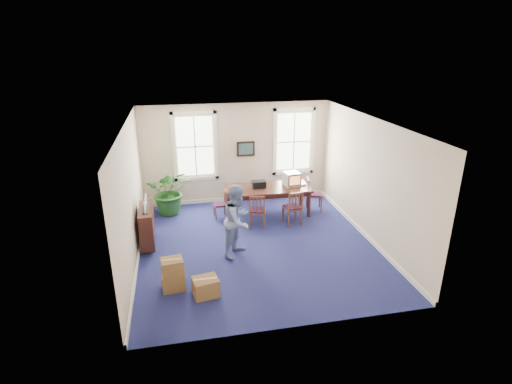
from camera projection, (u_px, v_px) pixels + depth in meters
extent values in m
plane|color=navy|center=(257.00, 245.00, 10.37)|extent=(6.50, 6.50, 0.00)
plane|color=white|center=(257.00, 123.00, 9.24)|extent=(6.50, 6.50, 0.00)
plane|color=beige|center=(236.00, 153.00, 12.78)|extent=(6.50, 0.00, 6.50)
plane|color=beige|center=(295.00, 251.00, 6.83)|extent=(6.50, 0.00, 6.50)
plane|color=beige|center=(130.00, 196.00, 9.24)|extent=(0.00, 6.50, 6.50)
plane|color=beige|center=(370.00, 179.00, 10.37)|extent=(0.00, 6.50, 6.50)
cube|color=white|center=(237.00, 198.00, 13.30)|extent=(6.00, 0.04, 0.12)
cube|color=white|center=(139.00, 255.00, 9.79)|extent=(0.04, 6.50, 0.12)
cube|color=white|center=(363.00, 233.00, 10.91)|extent=(0.04, 6.50, 0.12)
cube|color=white|center=(303.00, 184.00, 12.19)|extent=(0.17, 0.21, 0.05)
cube|color=black|center=(259.00, 184.00, 11.96)|extent=(0.40, 0.26, 0.20)
imported|color=#7C90C4|center=(238.00, 220.00, 9.66)|extent=(1.07, 1.12, 1.81)
cube|color=#3E1D16|center=(147.00, 228.00, 10.24)|extent=(0.37, 1.21, 0.94)
imported|color=#1C4D1A|center=(170.00, 191.00, 12.07)|extent=(1.38, 1.23, 1.43)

